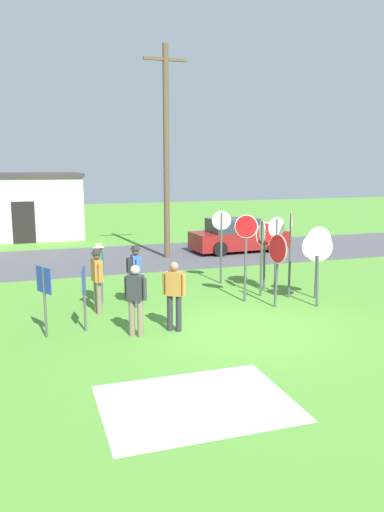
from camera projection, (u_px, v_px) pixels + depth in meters
ground_plane at (244, 331)px, 12.09m from camera, size 80.00×80.00×0.00m
street_asphalt at (146, 257)px, 21.78m from camera, size 60.00×6.40×0.01m
concrete_path at (196, 403)px, 8.48m from camera, size 3.20×2.40×0.01m
building_background at (23, 205)px, 27.36m from camera, size 6.19×5.06×3.45m
utility_pole at (166, 150)px, 20.79m from camera, size 1.80×0.24×8.66m
parked_car_on_street at (237, 236)px, 23.00m from camera, size 4.38×2.18×1.51m
stop_sign_low_front at (221, 236)px, 16.66m from camera, size 0.61×0.18×2.44m
stop_sign_rear_left at (262, 244)px, 15.06m from camera, size 0.17×0.70×2.34m
stop_sign_rear_right at (318, 252)px, 13.98m from camera, size 0.81×0.18×2.25m
stop_sign_far_back at (265, 244)px, 15.94m from camera, size 0.74×0.27×2.15m
stop_sign_nearest at (291, 238)px, 14.84m from camera, size 0.42×0.81×2.60m
stop_sign_center_cluster at (246, 244)px, 14.47m from camera, size 0.60×0.38×2.53m
stop_sign_tallest at (277, 257)px, 13.92m from camera, size 0.18×0.82×2.06m
stop_sign_leaning_right at (317, 253)px, 14.82m from camera, size 0.81×0.43×2.00m
stop_sign_leaning_left at (276, 244)px, 15.18m from camera, size 0.60×0.13×2.39m
person_in_blue at (97, 277)px, 13.41m from camera, size 0.32×0.56×1.74m
person_near_signs at (174, 292)px, 11.97m from camera, size 0.49×0.39×1.69m
person_in_teal at (135, 271)px, 14.01m from camera, size 0.40×0.57×1.74m
person_with_sunhat at (99, 270)px, 14.32m from camera, size 0.32×0.55×1.74m
person_in_dark_shirt at (136, 297)px, 11.59m from camera, size 0.45×0.40×1.69m
info_panel_leftmost at (44, 289)px, 11.48m from camera, size 0.30×0.54×1.66m
info_panel_middle at (84, 288)px, 11.94m from camera, size 0.15×0.59×1.56m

